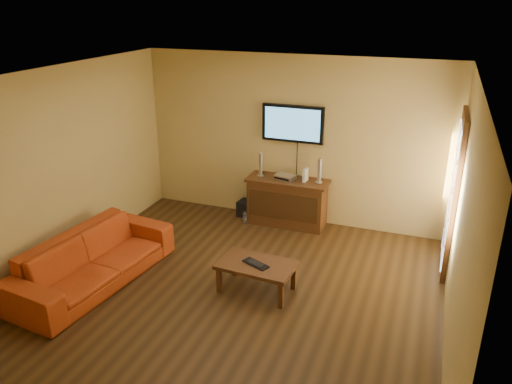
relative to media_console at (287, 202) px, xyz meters
The scene contains 14 objects.
ground_plane 2.28m from the media_console, 90.14° to the right, with size 5.00×5.00×0.00m, color #32200D.
room_walls 2.07m from the media_console, 90.19° to the right, with size 5.00×5.00×5.00m.
french_door 2.60m from the media_console, 12.50° to the right, with size 0.07×1.02×2.22m.
media_console is the anchor object (origin of this frame).
television 1.27m from the media_console, 90.00° to the left, with size 0.99×0.08×0.59m.
coffee_table 2.06m from the media_console, 83.56° to the right, with size 0.99×0.63×0.39m.
sofa 3.17m from the media_console, 125.14° to the right, with size 2.28×0.67×0.89m, color #B33E13.
speaker_left 0.73m from the media_console, behind, with size 0.11×0.11×0.39m.
speaker_right 0.76m from the media_console, ahead, with size 0.11×0.11×0.39m.
av_receiver 0.42m from the media_console, 169.81° to the left, with size 0.31×0.22×0.07m, color silver.
game_console 0.57m from the media_console, ahead, with size 0.04×0.15×0.21m, color white.
subwoofer 0.79m from the media_console, behind, with size 0.27×0.27×0.27m, color black.
bottle 0.75m from the media_console, 157.66° to the right, with size 0.07×0.07×0.22m.
keyboard 2.09m from the media_console, 83.71° to the right, with size 0.38×0.27×0.02m.
Camera 1 is at (2.13, -4.94, 3.54)m, focal length 35.00 mm.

